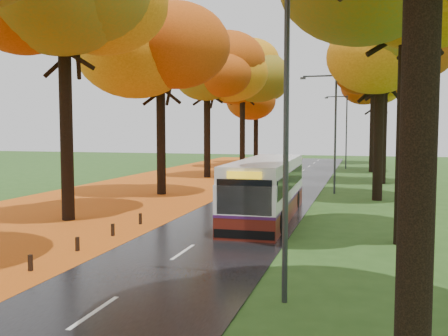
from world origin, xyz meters
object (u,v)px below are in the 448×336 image
at_px(streetlamp_mid, 332,124).
at_px(bus, 267,187).
at_px(car_white, 253,175).
at_px(car_dark, 280,165).
at_px(streetlamp_far, 344,126).
at_px(car_silver, 270,168).
at_px(streetlamp_near, 276,114).

distance_m(streetlamp_mid, bus, 11.24).
relative_size(streetlamp_mid, bus, 0.74).
bearing_deg(streetlamp_mid, car_white, 146.39).
xyz_separation_m(car_white, car_dark, (0.00, 13.39, -0.16)).
distance_m(streetlamp_far, car_silver, 12.59).
relative_size(bus, car_dark, 2.79).
bearing_deg(streetlamp_mid, car_silver, 117.99).
height_order(streetlamp_far, car_dark, streetlamp_far).
bearing_deg(streetlamp_far, streetlamp_mid, -90.00).
height_order(car_white, car_silver, car_white).
height_order(streetlamp_mid, bus, streetlamp_mid).
relative_size(streetlamp_near, streetlamp_far, 1.00).
relative_size(streetlamp_far, car_white, 1.89).
height_order(streetlamp_mid, streetlamp_far, same).
xyz_separation_m(streetlamp_mid, car_silver, (-6.30, 11.85, -3.97)).
xyz_separation_m(bus, car_silver, (-3.90, 22.35, -0.78)).
bearing_deg(car_white, streetlamp_near, -86.68).
xyz_separation_m(streetlamp_near, streetlamp_mid, (0.00, 22.00, 0.00)).
bearing_deg(streetlamp_mid, streetlamp_far, 90.00).
distance_m(streetlamp_far, car_white, 19.30).
distance_m(streetlamp_mid, streetlamp_far, 22.00).
distance_m(bus, car_silver, 22.70).
xyz_separation_m(streetlamp_mid, streetlamp_far, (0.00, 22.00, 0.00)).
xyz_separation_m(streetlamp_far, car_white, (-6.30, -17.81, -3.95)).
bearing_deg(car_silver, car_dark, 92.55).
bearing_deg(car_dark, bus, -97.33).
relative_size(streetlamp_far, bus, 0.74).
bearing_deg(streetlamp_mid, bus, -102.87).
relative_size(streetlamp_mid, car_dark, 2.06).
relative_size(streetlamp_near, bus, 0.74).
height_order(bus, car_dark, bus).
bearing_deg(bus, streetlamp_near, -79.70).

